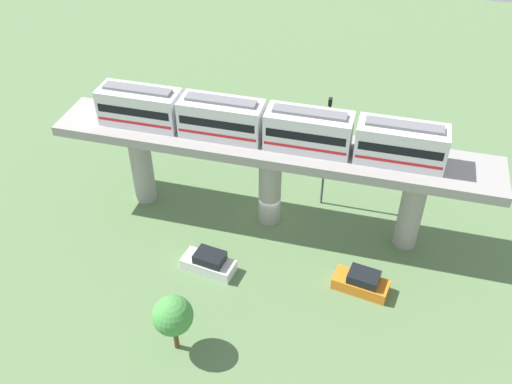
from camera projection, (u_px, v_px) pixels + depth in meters
The scene contains 7 objects.
ground_plane at pixel (269, 219), 49.90m from camera, with size 120.00×120.00×0.00m, color #5B7A4C.
viaduct at pixel (270, 160), 45.89m from camera, with size 5.20×35.80×8.20m.
train at pixel (264, 124), 43.88m from camera, with size 2.64×27.45×3.24m.
parked_car_white at pixel (209, 263), 44.76m from camera, with size 2.41×4.42×1.76m.
parked_car_orange at pixel (361, 282), 43.15m from camera, with size 2.46×4.44×1.76m.
tree_near_viaduct at pixel (173, 316), 37.41m from camera, with size 2.76×2.76×4.77m.
signal_post at pixel (326, 149), 47.92m from camera, with size 0.44×0.28×10.80m.
Camera 1 is at (36.30, 8.44, 33.29)m, focal length 39.78 mm.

